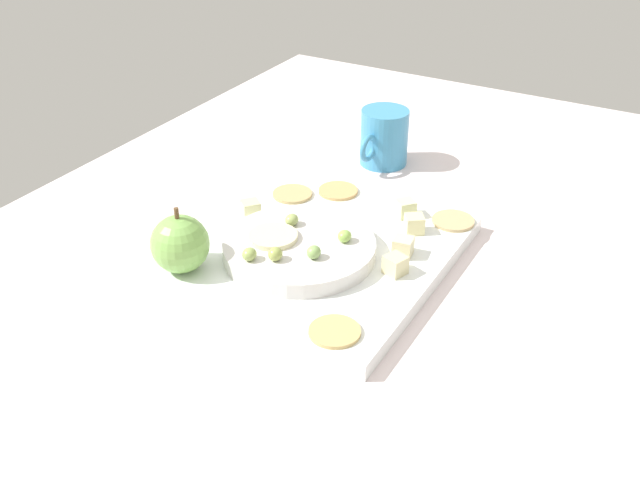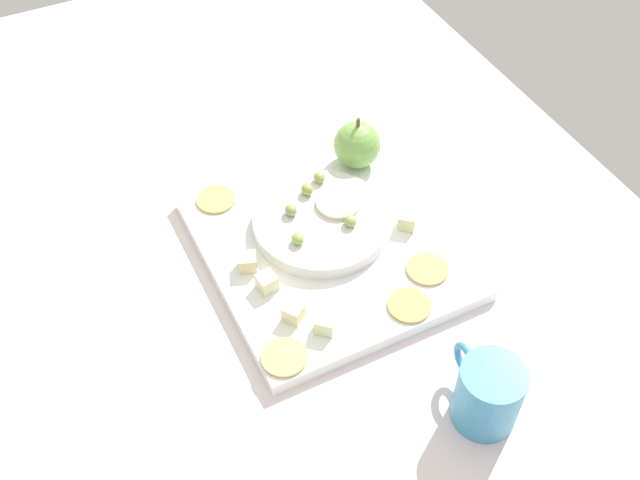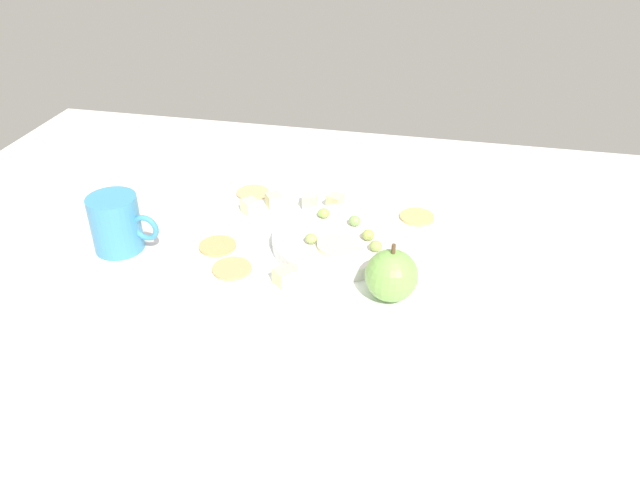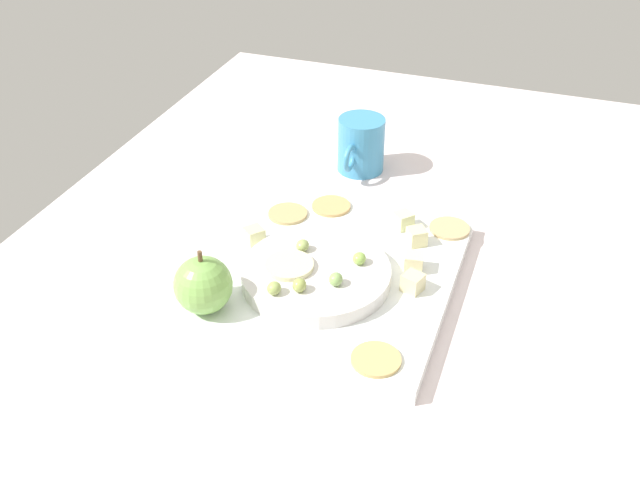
{
  "view_description": "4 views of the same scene",
  "coord_description": "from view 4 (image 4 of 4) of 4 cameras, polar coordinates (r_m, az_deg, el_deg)",
  "views": [
    {
      "loc": [
        60.46,
        35.58,
        52.56
      ],
      "look_at": [
        -1.89,
        0.1,
        9.09
      ],
      "focal_mm": 41.98,
      "sensor_mm": 36.0,
      "label": 1
    },
    {
      "loc": [
        -59.76,
        27.36,
        77.95
      ],
      "look_at": [
        -5.36,
        0.28,
        9.99
      ],
      "focal_mm": 42.53,
      "sensor_mm": 36.0,
      "label": 2
    },
    {
      "loc": [
        12.1,
        -72.48,
        53.03
      ],
      "look_at": [
        -2.55,
        -4.55,
        9.27
      ],
      "focal_mm": 34.49,
      "sensor_mm": 36.0,
      "label": 3
    },
    {
      "loc": [
        63.6,
        21.57,
        59.82
      ],
      "look_at": [
        -3.05,
        -2.31,
        11.23
      ],
      "focal_mm": 41.79,
      "sensor_mm": 36.0,
      "label": 4
    }
  ],
  "objects": [
    {
      "name": "cheese_cube_3",
      "position": [
        0.96,
        6.39,
        1.52
      ],
      "size": [
        3.02,
        3.02,
        2.14
      ],
      "primitive_type": "cube",
      "rotation": [
        0.0,
        0.0,
        0.86
      ],
      "color": "beige",
      "rests_on": "platter"
    },
    {
      "name": "cracker_1",
      "position": [
        0.98,
        -2.49,
        2.03
      ],
      "size": [
        5.18,
        5.18,
        0.4
      ],
      "primitive_type": "cylinder",
      "color": "tan",
      "rests_on": "platter"
    },
    {
      "name": "apple_stem",
      "position": [
        0.8,
        -9.18,
        -1.24
      ],
      "size": [
        0.5,
        0.5,
        1.2
      ],
      "primitive_type": "cylinder",
      "color": "brown",
      "rests_on": "apple_whole"
    },
    {
      "name": "platter",
      "position": [
        0.89,
        0.54,
        -2.71
      ],
      "size": [
        32.13,
        29.46,
        1.88
      ],
      "primitive_type": "cube",
      "color": "white",
      "rests_on": "table"
    },
    {
      "name": "cracker_2",
      "position": [
        1.0,
        0.86,
        2.61
      ],
      "size": [
        5.18,
        5.18,
        0.4
      ],
      "primitive_type": "cylinder",
      "color": "tan",
      "rests_on": "platter"
    },
    {
      "name": "cracker_0",
      "position": [
        0.77,
        4.31,
        -9.1
      ],
      "size": [
        5.18,
        5.18,
        0.4
      ],
      "primitive_type": "cylinder",
      "color": "tan",
      "rests_on": "platter"
    },
    {
      "name": "grape_1",
      "position": [
        0.82,
        -1.59,
        -3.48
      ],
      "size": [
        1.71,
        1.54,
        1.53
      ],
      "primitive_type": "ellipsoid",
      "color": "#9EAE54",
      "rests_on": "serving_dish"
    },
    {
      "name": "apple_slice_0",
      "position": [
        0.85,
        -2.45,
        -2.09
      ],
      "size": [
        5.64,
        5.64,
        0.6
      ],
      "primitive_type": "cylinder",
      "color": "beige",
      "rests_on": "serving_dish"
    },
    {
      "name": "serving_dish",
      "position": [
        0.86,
        -0.32,
        -2.65
      ],
      "size": [
        17.4,
        17.4,
        1.86
      ],
      "primitive_type": "cylinder",
      "color": "silver",
      "rests_on": "platter"
    },
    {
      "name": "grape_3",
      "position": [
        0.83,
        1.22,
        -3.02
      ],
      "size": [
        1.71,
        1.54,
        1.48
      ],
      "primitive_type": "ellipsoid",
      "color": "#8AB161",
      "rests_on": "serving_dish"
    },
    {
      "name": "cheese_cube_4",
      "position": [
        0.89,
        7.2,
        -1.7
      ],
      "size": [
        2.44,
        2.44,
        2.14
      ],
      "primitive_type": "cube",
      "rotation": [
        0.0,
        0.0,
        0.15
      ],
      "color": "beige",
      "rests_on": "platter"
    },
    {
      "name": "grape_4",
      "position": [
        0.88,
        -1.34,
        -0.42
      ],
      "size": [
        1.71,
        1.54,
        1.38
      ],
      "primitive_type": "ellipsoid",
      "color": "#9BAE60",
      "rests_on": "serving_dish"
    },
    {
      "name": "apple_whole",
      "position": [
        0.82,
        -8.94,
        -3.42
      ],
      "size": [
        6.47,
        6.47,
        6.47
      ],
      "primitive_type": "sphere",
      "color": "#7EB654",
      "rests_on": "platter"
    },
    {
      "name": "grape_0",
      "position": [
        0.82,
        -3.53,
        -3.7
      ],
      "size": [
        1.71,
        1.54,
        1.44
      ],
      "primitive_type": "ellipsoid",
      "color": "#98AE5A",
      "rests_on": "serving_dish"
    },
    {
      "name": "cheese_cube_1",
      "position": [
        0.85,
        7.12,
        -3.26
      ],
      "size": [
        2.73,
        2.73,
        2.14
      ],
      "primitive_type": "cube",
      "rotation": [
        0.0,
        0.0,
        1.23
      ],
      "color": "beige",
      "rests_on": "platter"
    },
    {
      "name": "grape_2",
      "position": [
        0.86,
        3.03,
        -1.42
      ],
      "size": [
        1.71,
        1.54,
        1.39
      ],
      "primitive_type": "ellipsoid",
      "color": "#94C154",
      "rests_on": "serving_dish"
    },
    {
      "name": "cup",
      "position": [
        1.11,
        3.14,
        7.28
      ],
      "size": [
        10.13,
        6.92,
        8.2
      ],
      "color": "#3F91BF",
      "rests_on": "table"
    },
    {
      "name": "cheese_cube_0",
      "position": [
        0.93,
        7.42,
        0.27
      ],
      "size": [
        2.99,
        2.99,
        2.14
      ],
      "primitive_type": "cube",
      "rotation": [
        0.0,
        0.0,
        0.63
      ],
      "color": "beige",
      "rests_on": "platter"
    },
    {
      "name": "table",
      "position": [
        0.88,
        0.75,
        -6.02
      ],
      "size": [
        140.98,
        87.97,
        5.0
      ],
      "primitive_type": "cube",
      "color": "silver",
      "rests_on": "ground"
    },
    {
      "name": "cracker_3",
      "position": [
        0.97,
        9.89,
        0.88
      ],
      "size": [
        5.18,
        5.18,
        0.4
      ],
      "primitive_type": "cylinder",
      "color": "tan",
      "rests_on": "platter"
    },
    {
      "name": "cheese_cube_2",
      "position": [
        0.93,
        -5.05,
        0.33
      ],
      "size": [
        3.02,
        3.02,
        2.14
      ],
      "primitive_type": "cube",
      "rotation": [
        0.0,
        0.0,
        0.88
      ],
      "color": "beige",
      "rests_on": "platter"
    }
  ]
}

